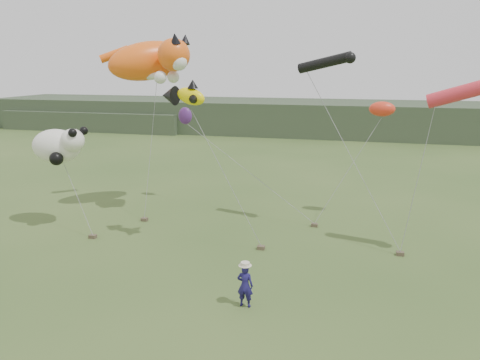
{
  "coord_description": "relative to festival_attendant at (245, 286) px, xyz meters",
  "views": [
    {
      "loc": [
        4.54,
        -15.62,
        8.4
      ],
      "look_at": [
        -0.2,
        3.0,
        3.7
      ],
      "focal_mm": 35.0,
      "sensor_mm": 36.0,
      "label": 1
    }
  ],
  "objects": [
    {
      "name": "ground",
      "position": [
        -0.95,
        0.8,
        -0.8
      ],
      "size": [
        120.0,
        120.0,
        0.0
      ],
      "primitive_type": "plane",
      "color": "#385123",
      "rests_on": "ground"
    },
    {
      "name": "festival_attendant",
      "position": [
        0.0,
        0.0,
        0.0
      ],
      "size": [
        0.6,
        0.41,
        1.6
      ],
      "primitive_type": "imported",
      "rotation": [
        0.0,
        0.0,
        3.09
      ],
      "color": "#1C1654",
      "rests_on": "ground"
    },
    {
      "name": "headland",
      "position": [
        -4.06,
        45.48,
        1.12
      ],
      "size": [
        90.0,
        13.0,
        4.0
      ],
      "color": "#2D3D28",
      "rests_on": "ground"
    },
    {
      "name": "fish_kite",
      "position": [
        -4.2,
        5.27,
        6.3
      ],
      "size": [
        2.4,
        1.57,
        1.26
      ],
      "color": "#FFE304",
      "rests_on": "ground"
    },
    {
      "name": "sandbag_anchors",
      "position": [
        -1.98,
        6.7,
        -0.71
      ],
      "size": [
        15.13,
        4.76,
        0.18
      ],
      "color": "brown",
      "rests_on": "ground"
    },
    {
      "name": "tube_kites",
      "position": [
        6.11,
        7.57,
        7.05
      ],
      "size": [
        9.48,
        4.08,
        2.52
      ],
      "color": "black",
      "rests_on": "ground"
    },
    {
      "name": "cat_kite",
      "position": [
        -7.68,
        9.97,
        7.91
      ],
      "size": [
        6.21,
        4.89,
        2.84
      ],
      "color": "#FF6115",
      "rests_on": "ground"
    },
    {
      "name": "panda_kite",
      "position": [
        -11.45,
        6.1,
        3.58
      ],
      "size": [
        3.13,
        2.02,
        1.94
      ],
      "color": "white",
      "rests_on": "ground"
    },
    {
      "name": "misc_kites",
      "position": [
        0.5,
        11.91,
        5.07
      ],
      "size": [
        12.69,
        1.36,
        1.66
      ],
      "color": "red",
      "rests_on": "ground"
    }
  ]
}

